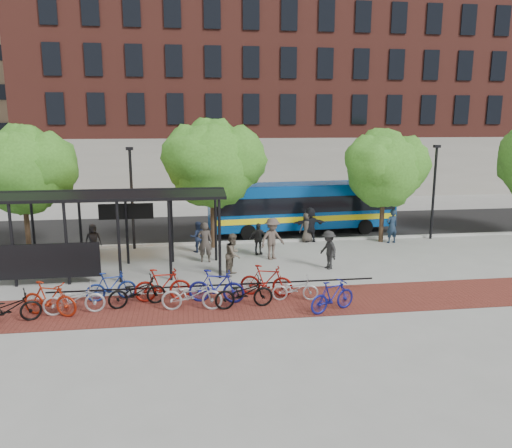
{
  "coord_description": "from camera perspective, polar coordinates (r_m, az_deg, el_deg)",
  "views": [
    {
      "loc": [
        -4.24,
        -21.64,
        6.38
      ],
      "look_at": [
        -1.08,
        1.2,
        1.6
      ],
      "focal_mm": 35.0,
      "sensor_mm": 36.0,
      "label": 1
    }
  ],
  "objects": [
    {
      "name": "asphalt_street",
      "position": [
        30.61,
        0.25,
        -0.31
      ],
      "size": [
        160.0,
        8.0,
        0.01
      ],
      "primitive_type": "cube",
      "color": "black",
      "rests_on": "ground"
    },
    {
      "name": "pedestrian_3",
      "position": [
        23.28,
        1.88,
        -1.69
      ],
      "size": [
        1.47,
        1.21,
        1.97
      ],
      "primitive_type": "imported",
      "rotation": [
        0.0,
        0.0,
        0.45
      ],
      "color": "brown",
      "rests_on": "ground"
    },
    {
      "name": "bike_rack_rail",
      "position": [
        18.69,
        -4.57,
        -8.29
      ],
      "size": [
        12.0,
        0.05,
        0.95
      ],
      "primitive_type": "cube",
      "color": "black",
      "rests_on": "ground"
    },
    {
      "name": "tree_c",
      "position": [
        27.14,
        14.6,
        6.42
      ],
      "size": [
        4.66,
        3.8,
        5.92
      ],
      "color": "#382619",
      "rests_on": "ground"
    },
    {
      "name": "bike_9",
      "position": [
        18.54,
        1.18,
        -6.49
      ],
      "size": [
        2.04,
        1.12,
        1.18
      ],
      "primitive_type": "imported",
      "rotation": [
        0.0,
        0.0,
        1.26
      ],
      "color": "maroon",
      "rests_on": "ground"
    },
    {
      "name": "pedestrian_6",
      "position": [
        26.79,
        5.83,
        -0.36
      ],
      "size": [
        0.88,
        0.67,
        1.61
      ],
      "primitive_type": "imported",
      "rotation": [
        0.0,
        0.0,
        3.36
      ],
      "color": "#403A33",
      "rests_on": "ground"
    },
    {
      "name": "bike_7",
      "position": [
        17.92,
        -4.56,
        -7.11
      ],
      "size": [
        2.1,
        1.04,
        1.22
      ],
      "primitive_type": "imported",
      "rotation": [
        0.0,
        0.0,
        1.33
      ],
      "color": "navy",
      "rests_on": "ground"
    },
    {
      "name": "bike_1",
      "position": [
        18.06,
        -22.54,
        -7.91
      ],
      "size": [
        2.04,
        1.21,
        1.19
      ],
      "primitive_type": "imported",
      "rotation": [
        0.0,
        0.0,
        1.22
      ],
      "color": "#9A240E",
      "rests_on": "ground"
    },
    {
      "name": "bike_4",
      "position": [
        18.06,
        -13.45,
        -7.54
      ],
      "size": [
        2.12,
        1.25,
        1.05
      ],
      "primitive_type": "imported",
      "rotation": [
        0.0,
        0.0,
        1.86
      ],
      "color": "black",
      "rests_on": "ground"
    },
    {
      "name": "bike_2",
      "position": [
        17.95,
        -20.09,
        -8.05
      ],
      "size": [
        2.08,
        0.93,
        1.06
      ],
      "primitive_type": "imported",
      "rotation": [
        0.0,
        0.0,
        1.69
      ],
      "color": "#B1B1B4",
      "rests_on": "ground"
    },
    {
      "name": "tree_a",
      "position": [
        26.23,
        -25.0,
        5.94
      ],
      "size": [
        4.9,
        4.0,
        6.18
      ],
      "color": "#382619",
      "rests_on": "ground"
    },
    {
      "name": "pedestrian_8",
      "position": [
        20.95,
        -2.62,
        -3.48
      ],
      "size": [
        0.99,
        1.08,
        1.79
      ],
      "primitive_type": "imported",
      "rotation": [
        0.0,
        0.0,
        1.11
      ],
      "color": "brown",
      "rests_on": "ground"
    },
    {
      "name": "building_tower",
      "position": [
        63.34,
        -19.61,
        18.88
      ],
      "size": [
        22.0,
        22.0,
        30.0
      ],
      "primitive_type": "cube",
      "color": "#7A664C",
      "rests_on": "ground"
    },
    {
      "name": "bike_6",
      "position": [
        17.35,
        -7.35,
        -8.03
      ],
      "size": [
        2.15,
        0.94,
        1.1
      ],
      "primitive_type": "imported",
      "rotation": [
        0.0,
        0.0,
        1.47
      ],
      "color": "#AEAEB0",
      "rests_on": "ground"
    },
    {
      "name": "curb",
      "position": [
        26.75,
        1.46,
        -1.96
      ],
      "size": [
        160.0,
        0.25,
        0.12
      ],
      "primitive_type": "cube",
      "color": "#B7B7B2",
      "rests_on": "ground"
    },
    {
      "name": "pedestrian_9",
      "position": [
        22.04,
        8.29,
        -2.93
      ],
      "size": [
        0.93,
        1.24,
        1.71
      ],
      "primitive_type": "imported",
      "rotation": [
        0.0,
        0.0,
        5.01
      ],
      "color": "black",
      "rests_on": "ground"
    },
    {
      "name": "pedestrian_0",
      "position": [
        25.17,
        -18.11,
        -1.75
      ],
      "size": [
        0.86,
        0.67,
        1.55
      ],
      "primitive_type": "imported",
      "rotation": [
        0.0,
        0.0,
        0.26
      ],
      "color": "black",
      "rests_on": "ground"
    },
    {
      "name": "tree_b",
      "position": [
        25.1,
        -4.85,
        7.28
      ],
      "size": [
        5.15,
        4.2,
        6.47
      ],
      "color": "#382619",
      "rests_on": "ground"
    },
    {
      "name": "bike_11",
      "position": [
        17.28,
        8.74,
        -8.15
      ],
      "size": [
        1.89,
        1.2,
        1.1
      ],
      "primitive_type": "imported",
      "rotation": [
        0.0,
        0.0,
        1.98
      ],
      "color": "navy",
      "rests_on": "ground"
    },
    {
      "name": "bus_shelter",
      "position": [
        21.78,
        -18.09,
        2.2
      ],
      "size": [
        10.6,
        3.07,
        3.6
      ],
      "color": "black",
      "rests_on": "ground"
    },
    {
      "name": "pedestrian_1",
      "position": [
        22.94,
        -5.85,
        -2.08
      ],
      "size": [
        0.72,
        0.51,
        1.87
      ],
      "primitive_type": "imported",
      "rotation": [
        0.0,
        0.0,
        3.05
      ],
      "color": "#443D37",
      "rests_on": "ground"
    },
    {
      "name": "lamp_post_left",
      "position": [
        25.65,
        -14.01,
        3.22
      ],
      "size": [
        0.35,
        0.2,
        5.12
      ],
      "color": "black",
      "rests_on": "ground"
    },
    {
      "name": "pedestrian_4",
      "position": [
        24.18,
        0.24,
        -1.7
      ],
      "size": [
        0.96,
        0.55,
        1.54
      ],
      "primitive_type": "imported",
      "rotation": [
        0.0,
        0.0,
        6.49
      ],
      "color": "#262626",
      "rests_on": "ground"
    },
    {
      "name": "bike_10",
      "position": [
        18.2,
        4.5,
        -7.37
      ],
      "size": [
        1.74,
        0.78,
        0.88
      ],
      "primitive_type": "imported",
      "rotation": [
        0.0,
        0.0,
        1.45
      ],
      "color": "#BBBBBD",
      "rests_on": "ground"
    },
    {
      "name": "bike_3",
      "position": [
        18.85,
        -16.22,
        -6.84
      ],
      "size": [
        1.84,
        0.87,
        1.07
      ],
      "primitive_type": "imported",
      "rotation": [
        0.0,
        0.0,
        1.78
      ],
      "color": "navy",
      "rests_on": "ground"
    },
    {
      "name": "pedestrian_7",
      "position": [
        27.39,
        15.27,
        -0.24
      ],
      "size": [
        0.74,
        0.57,
        1.81
      ],
      "primitive_type": "imported",
      "rotation": [
        0.0,
        0.0,
        3.36
      ],
      "color": "#1C2D43",
      "rests_on": "ground"
    },
    {
      "name": "ground",
      "position": [
        22.96,
        3.08,
        -4.44
      ],
      "size": [
        160.0,
        160.0,
        0.0
      ],
      "primitive_type": "plane",
      "color": "#9E9E99",
      "rests_on": "ground"
    },
    {
      "name": "bike_8",
      "position": [
        17.41,
        -1.39,
        -7.88
      ],
      "size": [
        2.12,
        0.94,
        1.08
      ],
      "primitive_type": "imported",
      "rotation": [
        0.0,
        0.0,
        1.68
      ],
      "color": "black",
      "rests_on": "ground"
    },
    {
      "name": "pedestrian_5",
      "position": [
        26.8,
        6.2,
        -0.07
      ],
      "size": [
        1.78,
        0.67,
        1.88
      ],
      "primitive_type": "imported",
      "rotation": [
        0.0,
        0.0,
        3.21
      ],
      "color": "black",
      "rests_on": "ground"
    },
    {
      "name": "bike_0",
      "position": [
        17.88,
        -26.5,
        -8.69
      ],
      "size": [
        2.11,
        1.42,
        1.05
      ],
      "primitive_type": "imported",
      "rotation": [
        0.0,
        0.0,
        1.98
      ],
      "color": "black",
      "rests_on": "ground"
    },
    {
      "name": "building_brick",
      "position": [
        49.86,
        9.07,
        15.73
      ],
      "size": [
        55.0,
        14.0,
        20.0
      ],
      "primitive_type": "cube",
      "color": "brown",
      "rests_on": "ground"
    },
    {
      "name": "pedestrian_2",
      "position": [
        24.78,
        -6.71,
        -1.46
      ],
      "size": [
        0.85,
        0.72,
        1.54
      ],
      "primitive_type": "imported",
      "rotation": [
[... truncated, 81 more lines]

